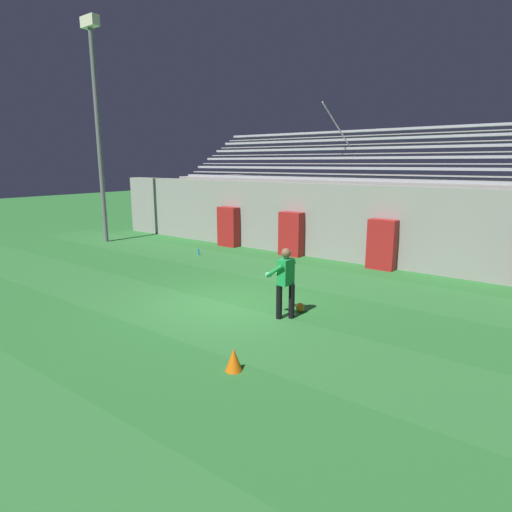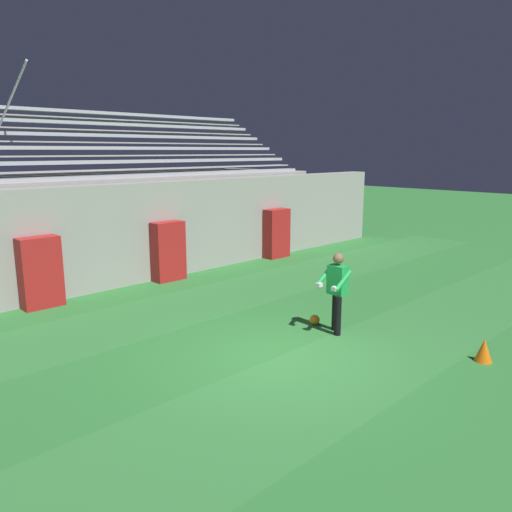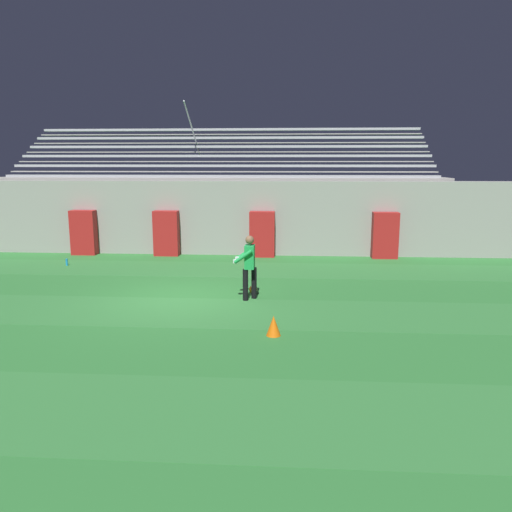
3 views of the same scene
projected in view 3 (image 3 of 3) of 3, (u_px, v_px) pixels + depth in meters
The scene contains 14 objects.
ground_plane at pixel (181, 298), 13.04m from camera, with size 80.00×80.00×0.00m, color #2D7533.
turf_stripe_near at pixel (92, 410), 7.16m from camera, with size 28.00×2.40×0.01m, color #337A38.
turf_stripe_mid at pixel (170, 311), 11.86m from camera, with size 28.00×2.40×0.01m, color #337A38.
turf_stripe_far at pixel (204, 269), 16.57m from camera, with size 28.00×2.40×0.01m, color #337A38.
back_wall at pixel (216, 218), 19.16m from camera, with size 24.00×0.60×2.80m, color #999691.
padding_pillar_gate_left at pixel (166, 233), 18.83m from camera, with size 0.93×0.44×1.70m, color #B21E1E.
padding_pillar_gate_right at pixel (262, 234), 18.60m from camera, with size 0.93×0.44×1.70m, color #B21E1E.
padding_pillar_far_left at pixel (84, 233), 19.04m from camera, with size 0.93×0.44×1.70m, color #B21E1E.
padding_pillar_far_right at pixel (385, 235), 18.31m from camera, with size 0.93×0.44×1.70m, color #B21E1E.
bleacher_stand at pixel (225, 208), 21.78m from camera, with size 18.00×4.75×5.83m.
goalkeeper at pixel (249, 263), 12.75m from camera, with size 0.57×0.58×1.67m.
soccer_ball at pixel (253, 289), 13.49m from camera, with size 0.22×0.22×0.22m, color orange.
traffic_cone at pixel (274, 326), 10.19m from camera, with size 0.30×0.30×0.42m, color orange.
water_bottle at pixel (67, 262), 17.11m from camera, with size 0.07×0.07×0.24m, color #1E8CD8.
Camera 3 is at (2.78, -12.46, 3.50)m, focal length 35.00 mm.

